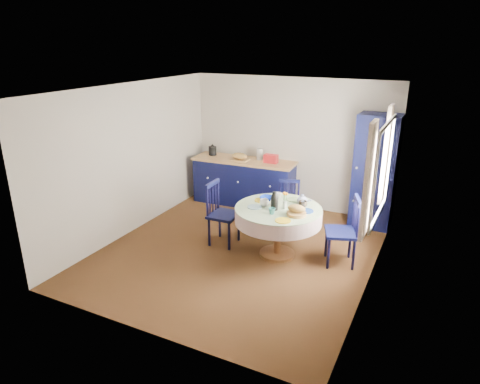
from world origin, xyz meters
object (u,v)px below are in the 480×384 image
at_px(chair_far, 289,206).
at_px(mug_a, 264,203).
at_px(dining_table, 279,216).
at_px(pantry_cabinet, 375,172).
at_px(kitchen_counter, 244,181).
at_px(mug_d, 279,195).
at_px(mug_b, 272,211).
at_px(cobalt_bowl, 267,198).
at_px(chair_left, 221,213).
at_px(mug_c, 303,204).
at_px(chair_right, 344,231).

bearing_deg(chair_far, mug_a, -112.22).
bearing_deg(dining_table, pantry_cabinet, 59.80).
relative_size(kitchen_counter, mug_d, 23.39).
relative_size(pantry_cabinet, mug_b, 20.08).
bearing_deg(cobalt_bowl, chair_left, -162.50).
height_order(dining_table, mug_c, dining_table).
bearing_deg(chair_right, kitchen_counter, -143.81).
height_order(mug_a, mug_c, mug_a).
height_order(pantry_cabinet, mug_a, pantry_cabinet).
xyz_separation_m(dining_table, chair_far, (-0.18, 0.95, -0.22)).
distance_m(chair_far, mug_c, 0.99).
bearing_deg(cobalt_bowl, mug_b, -60.43).
bearing_deg(kitchen_counter, chair_far, -36.47).
height_order(kitchen_counter, cobalt_bowl, kitchen_counter).
xyz_separation_m(chair_far, mug_a, (-0.04, -0.98, 0.39)).
xyz_separation_m(dining_table, chair_left, (-0.98, 0.01, -0.14)).
distance_m(chair_left, mug_a, 0.82).
relative_size(chair_left, chair_far, 1.16).
height_order(mug_b, mug_c, mug_c).
xyz_separation_m(chair_left, mug_d, (0.82, 0.40, 0.31)).
xyz_separation_m(kitchen_counter, mug_c, (1.74, -1.59, 0.37)).
height_order(chair_left, mug_d, chair_left).
relative_size(kitchen_counter, pantry_cabinet, 1.05).
xyz_separation_m(dining_table, mug_a, (-0.23, -0.03, 0.18)).
height_order(pantry_cabinet, mug_b, pantry_cabinet).
relative_size(mug_c, cobalt_bowl, 0.57).
relative_size(chair_right, cobalt_bowl, 4.64).
bearing_deg(cobalt_bowl, mug_a, -77.13).
height_order(pantry_cabinet, dining_table, pantry_cabinet).
bearing_deg(mug_c, chair_right, 0.93).
distance_m(kitchen_counter, mug_c, 2.38).
bearing_deg(chair_far, mug_b, -101.34).
bearing_deg(mug_b, mug_d, 103.45).
bearing_deg(chair_left, chair_right, -86.62).
xyz_separation_m(dining_table, chair_right, (0.94, 0.20, -0.14)).
bearing_deg(kitchen_counter, dining_table, -54.18).
bearing_deg(mug_c, kitchen_counter, 137.63).
xyz_separation_m(kitchen_counter, dining_table, (1.43, -1.77, 0.19)).
bearing_deg(mug_a, pantry_cabinet, 55.16).
bearing_deg(chair_far, mug_c, -77.03).
bearing_deg(chair_left, pantry_cabinet, -50.63).
height_order(dining_table, mug_d, dining_table).
xyz_separation_m(pantry_cabinet, chair_right, (-0.11, -1.62, -0.47)).
relative_size(chair_far, cobalt_bowl, 3.95).
distance_m(pantry_cabinet, mug_d, 1.87).
bearing_deg(mug_d, pantry_cabinet, 48.94).
bearing_deg(mug_c, mug_d, 154.59).
distance_m(kitchen_counter, mug_a, 2.20).
relative_size(kitchen_counter, chair_far, 2.35).
bearing_deg(kitchen_counter, mug_b, -58.15).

